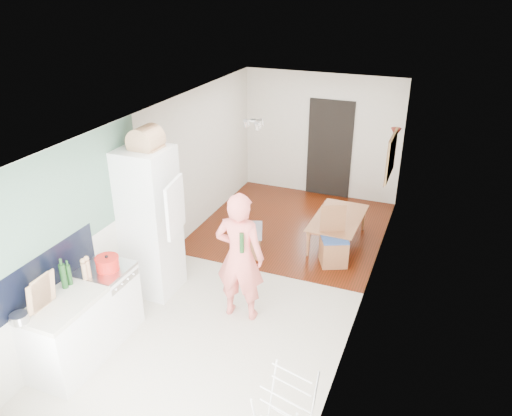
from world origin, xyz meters
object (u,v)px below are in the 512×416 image
Objects in this scene: person at (240,246)px; dining_table at (339,232)px; dining_chair at (334,238)px; stool at (251,246)px.

person is 1.79× the size of dining_table.
stool is (-1.30, -0.26, -0.28)m from dining_chair.
dining_chair is at bearing -120.29° from person.
person reaches higher than stool.
dining_table is 3.05× the size of stool.
person reaches higher than dining_chair.
dining_chair reaches higher than stool.
stool is at bearing 166.50° from dining_chair.
dining_table is (0.77, 2.43, -0.85)m from person.
stool is (-0.45, 1.47, -0.86)m from person.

